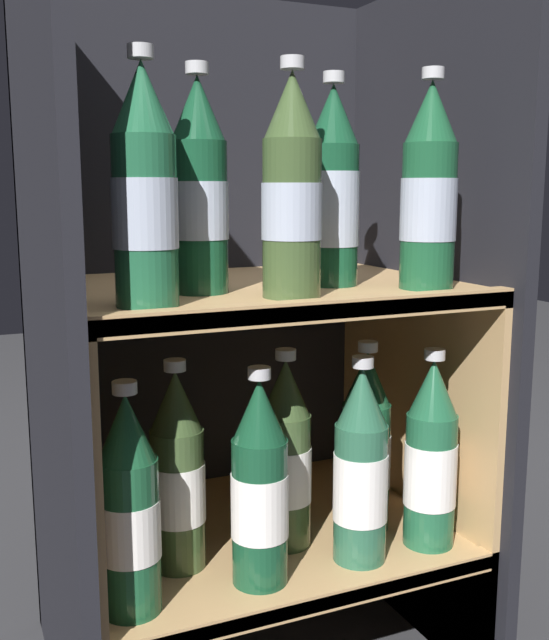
{
  "coord_description": "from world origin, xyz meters",
  "views": [
    {
      "loc": [
        -0.39,
        -0.73,
        0.69
      ],
      "look_at": [
        0.0,
        0.14,
        0.52
      ],
      "focal_mm": 42.0,
      "sensor_mm": 36.0,
      "label": 1
    }
  ],
  "objects_px": {
    "bottle_upper_back_1": "(332,194)",
    "bottle_lower_front_0": "(129,511)",
    "bottle_lower_front_1": "(260,489)",
    "bottle_lower_back_0": "(177,476)",
    "bottle_lower_back_2": "(366,446)",
    "bottle_lower_front_3": "(431,459)",
    "bottle_lower_front_2": "(361,472)",
    "bottle_lower_back_1": "(285,459)",
    "bottle_upper_back_0": "(199,193)",
    "bottle_upper_front_1": "(292,192)",
    "bottle_upper_front_2": "(429,193)",
    "bottle_upper_front_0": "(145,193)"
  },
  "relations": [
    {
      "from": "bottle_upper_back_1",
      "to": "bottle_lower_front_3",
      "type": "bearing_deg",
      "value": -34.76
    },
    {
      "from": "bottle_lower_front_2",
      "to": "bottle_lower_front_3",
      "type": "distance_m",
      "value": 0.11
    },
    {
      "from": "bottle_upper_back_0",
      "to": "bottle_lower_back_1",
      "type": "xyz_separation_m",
      "value": [
        0.12,
        0.0,
        -0.36
      ]
    },
    {
      "from": "bottle_lower_front_0",
      "to": "bottle_upper_back_0",
      "type": "bearing_deg",
      "value": 34.34
    },
    {
      "from": "bottle_upper_front_0",
      "to": "bottle_lower_front_1",
      "type": "height_order",
      "value": "bottle_upper_front_0"
    },
    {
      "from": "bottle_upper_front_1",
      "to": "bottle_upper_back_1",
      "type": "xyz_separation_m",
      "value": [
        0.1,
        0.08,
        -0.0
      ]
    },
    {
      "from": "bottle_lower_front_3",
      "to": "bottle_lower_back_1",
      "type": "bearing_deg",
      "value": 156.34
    },
    {
      "from": "bottle_upper_front_0",
      "to": "bottle_upper_front_1",
      "type": "distance_m",
      "value": 0.17
    },
    {
      "from": "bottle_upper_front_0",
      "to": "bottle_upper_back_1",
      "type": "bearing_deg",
      "value": 16.35
    },
    {
      "from": "bottle_upper_front_0",
      "to": "bottle_lower_front_1",
      "type": "bearing_deg",
      "value": -0.0
    },
    {
      "from": "bottle_upper_front_2",
      "to": "bottle_upper_back_1",
      "type": "relative_size",
      "value": 1.0
    },
    {
      "from": "bottle_upper_front_1",
      "to": "bottle_lower_front_1",
      "type": "height_order",
      "value": "bottle_upper_front_1"
    },
    {
      "from": "bottle_upper_back_1",
      "to": "bottle_lower_front_1",
      "type": "xyz_separation_m",
      "value": [
        -0.14,
        -0.08,
        -0.36
      ]
    },
    {
      "from": "bottle_lower_front_3",
      "to": "bottle_lower_back_1",
      "type": "relative_size",
      "value": 1.0
    },
    {
      "from": "bottle_lower_front_3",
      "to": "bottle_lower_back_0",
      "type": "distance_m",
      "value": 0.34
    },
    {
      "from": "bottle_lower_front_1",
      "to": "bottle_lower_back_1",
      "type": "distance_m",
      "value": 0.11
    },
    {
      "from": "bottle_upper_front_2",
      "to": "bottle_lower_back_1",
      "type": "distance_m",
      "value": 0.4
    },
    {
      "from": "bottle_upper_front_1",
      "to": "bottle_upper_front_2",
      "type": "height_order",
      "value": "same"
    },
    {
      "from": "bottle_lower_back_1",
      "to": "bottle_upper_front_2",
      "type": "bearing_deg",
      "value": -25.99
    },
    {
      "from": "bottle_upper_back_1",
      "to": "bottle_lower_front_3",
      "type": "relative_size",
      "value": 1.0
    },
    {
      "from": "bottle_upper_front_2",
      "to": "bottle_lower_front_2",
      "type": "relative_size",
      "value": 1.0
    },
    {
      "from": "bottle_lower_front_1",
      "to": "bottle_lower_back_2",
      "type": "height_order",
      "value": "same"
    },
    {
      "from": "bottle_upper_back_1",
      "to": "bottle_lower_front_0",
      "type": "height_order",
      "value": "bottle_upper_back_1"
    },
    {
      "from": "bottle_lower_front_0",
      "to": "bottle_lower_front_1",
      "type": "bearing_deg",
      "value": -0.0
    },
    {
      "from": "bottle_lower_front_0",
      "to": "bottle_lower_back_2",
      "type": "relative_size",
      "value": 1.0
    },
    {
      "from": "bottle_upper_back_1",
      "to": "bottle_lower_back_1",
      "type": "height_order",
      "value": "bottle_upper_back_1"
    },
    {
      "from": "bottle_upper_back_1",
      "to": "bottle_lower_front_3",
      "type": "xyz_separation_m",
      "value": [
        0.11,
        -0.08,
        -0.36
      ]
    },
    {
      "from": "bottle_upper_front_1",
      "to": "bottle_lower_front_2",
      "type": "relative_size",
      "value": 1.0
    },
    {
      "from": "bottle_upper_back_0",
      "to": "bottle_lower_back_1",
      "type": "height_order",
      "value": "bottle_upper_back_0"
    },
    {
      "from": "bottle_lower_front_3",
      "to": "bottle_upper_front_1",
      "type": "bearing_deg",
      "value": -180.0
    },
    {
      "from": "bottle_lower_back_0",
      "to": "bottle_lower_back_1",
      "type": "xyz_separation_m",
      "value": [
        0.15,
        0.0,
        0.0
      ]
    },
    {
      "from": "bottle_lower_back_2",
      "to": "bottle_upper_front_1",
      "type": "bearing_deg",
      "value": -152.95
    },
    {
      "from": "bottle_lower_front_1",
      "to": "bottle_lower_back_2",
      "type": "xyz_separation_m",
      "value": [
        0.2,
        0.08,
        0.0
      ]
    },
    {
      "from": "bottle_upper_front_1",
      "to": "bottle_lower_front_3",
      "type": "height_order",
      "value": "bottle_upper_front_1"
    },
    {
      "from": "bottle_lower_front_2",
      "to": "bottle_lower_back_2",
      "type": "bearing_deg",
      "value": 55.3
    },
    {
      "from": "bottle_lower_front_1",
      "to": "bottle_lower_back_0",
      "type": "xyz_separation_m",
      "value": [
        -0.08,
        0.08,
        0.0
      ]
    },
    {
      "from": "bottle_lower_front_0",
      "to": "bottle_lower_back_1",
      "type": "xyz_separation_m",
      "value": [
        0.23,
        0.08,
        -0.0
      ]
    },
    {
      "from": "bottle_lower_front_1",
      "to": "bottle_upper_front_0",
      "type": "bearing_deg",
      "value": 180.0
    },
    {
      "from": "bottle_lower_front_3",
      "to": "bottle_lower_back_0",
      "type": "height_order",
      "value": "same"
    },
    {
      "from": "bottle_upper_front_2",
      "to": "bottle_lower_front_3",
      "type": "relative_size",
      "value": 1.0
    },
    {
      "from": "bottle_upper_back_0",
      "to": "bottle_lower_front_0",
      "type": "distance_m",
      "value": 0.38
    },
    {
      "from": "bottle_lower_front_0",
      "to": "bottle_lower_front_2",
      "type": "bearing_deg",
      "value": 0.0
    },
    {
      "from": "bottle_upper_front_1",
      "to": "bottle_lower_front_2",
      "type": "height_order",
      "value": "bottle_upper_front_1"
    },
    {
      "from": "bottle_upper_front_1",
      "to": "bottle_upper_back_0",
      "type": "relative_size",
      "value": 1.0
    },
    {
      "from": "bottle_upper_back_0",
      "to": "bottle_lower_back_2",
      "type": "relative_size",
      "value": 1.0
    },
    {
      "from": "bottle_upper_front_2",
      "to": "bottle_lower_back_0",
      "type": "distance_m",
      "value": 0.48
    },
    {
      "from": "bottle_upper_front_1",
      "to": "bottle_lower_front_3",
      "type": "bearing_deg",
      "value": 0.0
    },
    {
      "from": "bottle_upper_front_2",
      "to": "bottle_lower_front_1",
      "type": "relative_size",
      "value": 1.0
    },
    {
      "from": "bottle_upper_back_0",
      "to": "bottle_lower_back_2",
      "type": "height_order",
      "value": "bottle_upper_back_0"
    },
    {
      "from": "bottle_lower_front_1",
      "to": "bottle_lower_back_2",
      "type": "relative_size",
      "value": 1.0
    }
  ]
}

